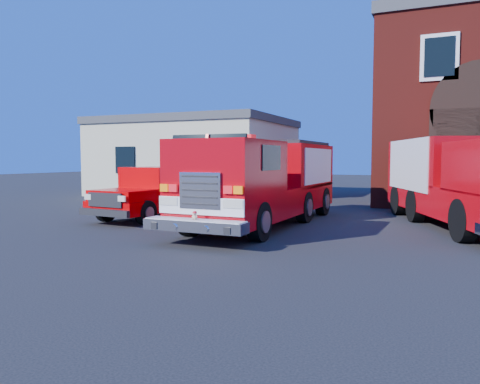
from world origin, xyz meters
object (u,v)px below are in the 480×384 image
at_px(side_building, 196,156).
at_px(pickup_truck, 160,193).
at_px(fire_engine, 265,180).
at_px(secondary_truck, 462,178).

relative_size(side_building, pickup_truck, 1.83).
height_order(side_building, fire_engine, side_building).
xyz_separation_m(side_building, secondary_truck, (13.80, -8.32, -0.73)).
bearing_deg(secondary_truck, side_building, 148.91).
bearing_deg(pickup_truck, secondary_truck, 10.48).
bearing_deg(fire_engine, secondary_truck, 19.37).
bearing_deg(pickup_truck, side_building, 112.18).
xyz_separation_m(pickup_truck, secondary_truck, (9.68, 1.79, 0.63)).
xyz_separation_m(fire_engine, secondary_truck, (5.64, 1.98, 0.09)).
relative_size(fire_engine, pickup_truck, 1.57).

